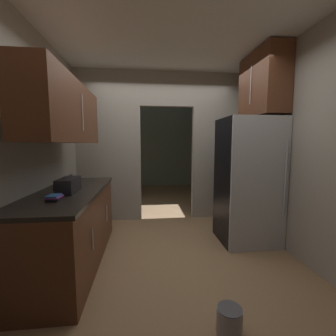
# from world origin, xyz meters

# --- Properties ---
(ground) EXTENTS (20.00, 20.00, 0.00)m
(ground) POSITION_xyz_m (0.00, 0.00, 0.00)
(ground) COLOR #93704C
(kitchen_overhead_slab) EXTENTS (3.49, 6.75, 0.06)m
(kitchen_overhead_slab) POSITION_xyz_m (0.00, 0.41, 2.75)
(kitchen_overhead_slab) COLOR silver
(kitchen_partition) EXTENTS (3.09, 0.12, 2.72)m
(kitchen_partition) POSITION_xyz_m (-0.03, 1.37, 1.46)
(kitchen_partition) COLOR #9E998C
(kitchen_partition) RESTS_ON ground
(adjoining_room_shell) EXTENTS (3.09, 3.45, 2.72)m
(adjoining_room_shell) POSITION_xyz_m (0.00, 3.60, 1.36)
(adjoining_room_shell) COLOR gray
(adjoining_room_shell) RESTS_ON ground
(kitchen_flank_left) EXTENTS (0.10, 3.87, 2.72)m
(kitchen_flank_left) POSITION_xyz_m (-1.59, -0.56, 1.36)
(kitchen_flank_left) COLOR #9E998C
(kitchen_flank_left) RESTS_ON ground
(kitchen_flank_right) EXTENTS (0.10, 3.87, 2.72)m
(kitchen_flank_right) POSITION_xyz_m (1.59, -0.56, 1.36)
(kitchen_flank_right) COLOR #9E998C
(kitchen_flank_right) RESTS_ON ground
(refrigerator) EXTENTS (0.78, 0.72, 1.78)m
(refrigerator) POSITION_xyz_m (1.15, 0.23, 0.89)
(refrigerator) COLOR black
(refrigerator) RESTS_ON ground
(lower_cabinet_run) EXTENTS (0.69, 1.91, 0.89)m
(lower_cabinet_run) POSITION_xyz_m (-1.20, -0.13, 0.44)
(lower_cabinet_run) COLOR brown
(lower_cabinet_run) RESTS_ON ground
(upper_cabinet_counterside) EXTENTS (0.36, 1.72, 0.67)m
(upper_cabinet_counterside) POSITION_xyz_m (-1.20, -0.13, 1.77)
(upper_cabinet_counterside) COLOR brown
(upper_cabinet_fridgeside) EXTENTS (0.36, 0.86, 0.89)m
(upper_cabinet_fridgeside) POSITION_xyz_m (1.36, 0.33, 2.25)
(upper_cabinet_fridgeside) COLOR brown
(boombox) EXTENTS (0.18, 0.37, 0.19)m
(boombox) POSITION_xyz_m (-1.17, -0.25, 0.97)
(boombox) COLOR black
(boombox) RESTS_ON lower_cabinet_run
(book_stack) EXTENTS (0.13, 0.16, 0.05)m
(book_stack) POSITION_xyz_m (-1.19, -0.60, 0.91)
(book_stack) COLOR black
(book_stack) RESTS_ON lower_cabinet_run
(paint_can) EXTENTS (0.19, 0.19, 0.20)m
(paint_can) POSITION_xyz_m (0.29, -1.29, 0.10)
(paint_can) COLOR #99999E
(paint_can) RESTS_ON ground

